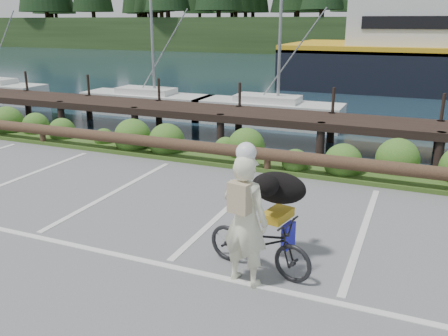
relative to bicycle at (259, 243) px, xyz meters
The scene contains 7 objects.
ground 1.42m from the bicycle, behind, with size 72.00×72.00×0.00m, color #5F5F61.
harbor_backdrop 78.45m from the bicycle, 90.70° to the left, with size 170.00×160.00×30.00m.
vegetation_strip 5.45m from the bicycle, 104.29° to the left, with size 34.00×1.60×0.10m, color #3D5B21.
log_rail 4.79m from the bicycle, 106.37° to the left, with size 32.00×0.30×0.60m, color #443021, non-canonical shape.
bicycle is the anchor object (origin of this frame).
cyclist 0.63m from the bicycle, 101.72° to the right, with size 0.69×0.45×1.88m, color #E8E7C5.
dog 0.88m from the bicycle, 78.28° to the left, with size 0.85×0.41×0.49m, color black.
Camera 1 is at (3.31, -5.94, 3.54)m, focal length 38.00 mm.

